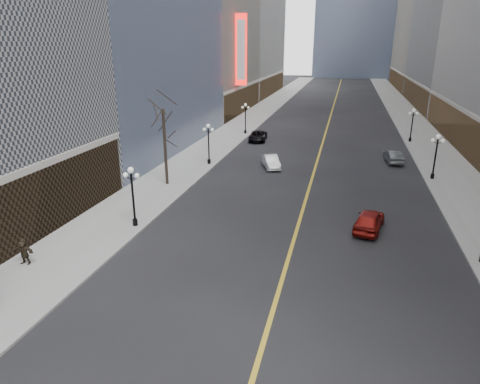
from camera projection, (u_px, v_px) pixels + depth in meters
The scene contains 15 objects.
sidewalk_east at pixel (422, 137), 62.82m from camera, with size 6.00×230.00×0.15m, color gray.
sidewalk_west at pixel (238, 128), 69.18m from camera, with size 6.00×230.00×0.15m, color gray.
lane_line at pixel (329, 122), 75.20m from camera, with size 0.25×200.00×0.02m, color gold.
streetlamp_east_2 at pixel (436, 152), 42.22m from camera, with size 1.26×0.44×4.52m.
streetlamp_east_3 at pixel (412, 122), 58.73m from camera, with size 1.26×0.44×4.52m.
streetlamp_west_1 at pixel (132, 190), 31.06m from camera, with size 1.26×0.44×4.52m.
streetlamp_west_2 at pixel (209, 140), 47.57m from camera, with size 1.26×0.44×4.52m.
streetlamp_west_3 at pixel (245, 115), 64.09m from camera, with size 1.26×0.44×4.52m.
theatre_marquee at pixel (241, 50), 74.88m from camera, with size 2.00×0.55×12.00m.
tree_west_far at pixel (164, 121), 39.53m from camera, with size 3.60×3.60×7.92m.
car_nb_mid at pixel (271, 162), 47.24m from camera, with size 1.45×4.15×1.37m, color silver.
car_nb_far at pixel (258, 136), 60.39m from camera, with size 2.28×4.93×1.37m, color black.
car_sb_mid at pixel (369, 220), 31.30m from camera, with size 1.81×4.49×1.53m, color maroon.
car_sb_far at pixel (393, 157), 49.23m from camera, with size 1.50×4.30×1.42m, color #505559.
ped_west_far at pixel (24, 251), 26.11m from camera, with size 1.55×0.45×1.67m, color black.
Camera 1 is at (2.86, 3.35, 12.95)m, focal length 32.00 mm.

